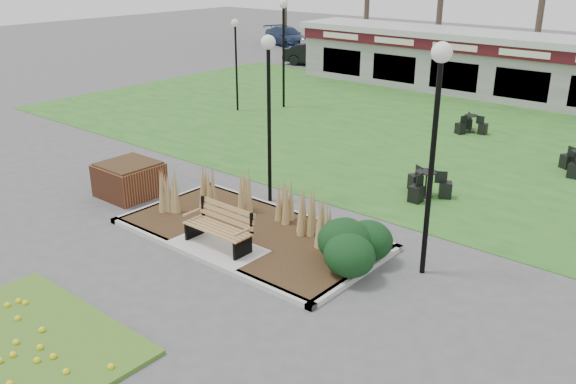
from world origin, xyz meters
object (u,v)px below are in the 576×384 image
Objects in this scene: brick_planter at (129,179)px; lamp_post_near_right at (269,83)px; car_silver at (333,44)px; park_bench at (220,226)px; bistro_set_d at (470,127)px; lamp_post_mid_right at (437,111)px; bistro_set_b at (426,188)px; lamp_post_mid_left at (236,45)px; lamp_post_far_left at (283,30)px; food_pavilion at (534,69)px; car_blue at (287,36)px; car_black at (317,55)px.

lamp_post_near_right is at bearing 33.91° from brick_planter.
lamp_post_near_right is at bearing -146.54° from car_silver.
park_bench is at bearing -147.77° from car_silver.
park_bench is 12.95m from bistro_set_d.
lamp_post_mid_right is 5.49m from bistro_set_b.
brick_planter reaches higher than bistro_set_b.
lamp_post_mid_right is 3.48× the size of bistro_set_b.
lamp_post_mid_right is 1.02× the size of car_silver.
lamp_post_mid_left is (-9.07, 9.81, 2.21)m from park_bench.
bistro_set_b is at bearing 43.61° from lamp_post_near_right.
lamp_post_far_left is 11.82m from bistro_set_b.
lamp_post_mid_right reaches higher than brick_planter.
car_silver is (-13.68, 21.78, -2.44)m from lamp_post_near_right.
food_pavilion reaches higher than car_blue.
lamp_post_mid_left reaches higher than car_silver.
food_pavilion is 5.12× the size of lamp_post_mid_right.
lamp_post_far_left is 15.08m from car_silver.
brick_planter is 0.33× the size of lamp_post_far_left.
food_pavilion is at bearing -87.76° from car_blue.
park_bench is at bearing -121.33° from car_blue.
lamp_post_mid_left is 12.00m from bistro_set_b.
car_silver is (-6.87, 13.18, -2.54)m from lamp_post_far_left.
car_blue reaches higher than brick_planter.
bistro_set_b is (3.13, 2.98, -2.97)m from lamp_post_near_right.
park_bench is 14.28m from lamp_post_far_left.
park_bench is at bearing -153.76° from lamp_post_mid_right.
food_pavilion reaches higher than brick_planter.
food_pavilion is at bearing -109.47° from car_black.
food_pavilion reaches higher than park_bench.
car_silver is at bearing 120.91° from park_bench.
bistro_set_d is (1.26, 9.99, -3.00)m from lamp_post_near_right.
car_silver reaches higher than bistro_set_d.
brick_planter is 0.37× the size of car_black.
park_bench is 0.44× the size of lamp_post_mid_left.
bistro_set_d is (9.21, 3.13, -2.56)m from lamp_post_mid_left.
lamp_post_mid_right is 1.19× the size of car_black.
car_silver is 1.02× the size of car_blue.
lamp_post_mid_right is at bearing -62.64° from bistro_set_b.
brick_planter is 0.32× the size of car_silver.
bistro_set_b is 25.22m from car_silver.
bistro_set_d is at bearing 18.80° from lamp_post_mid_left.
food_pavilion is at bearing 102.83° from lamp_post_mid_right.
brick_planter is 1.22× the size of bistro_set_d.
food_pavilion is (4.40, 18.96, 1.00)m from brick_planter.
car_blue is at bearing 129.67° from lamp_post_far_left.
lamp_post_near_right is 5.24m from bistro_set_b.
lamp_post_near_right is 1.16× the size of lamp_post_mid_left.
car_silver is at bearing 117.54° from lamp_post_far_left.
lamp_post_mid_right is 1.04× the size of car_blue.
car_blue is at bearing 161.09° from food_pavilion.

